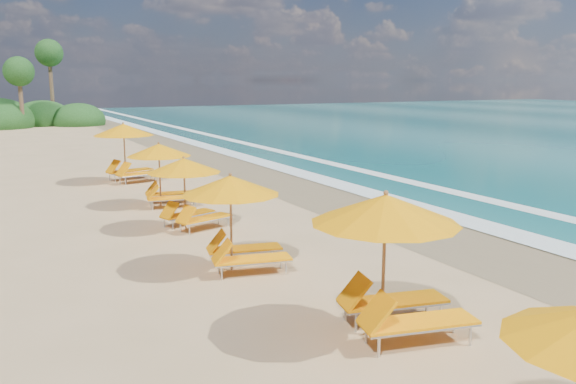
{
  "coord_description": "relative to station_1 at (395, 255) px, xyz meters",
  "views": [
    {
      "loc": [
        -7.36,
        -14.04,
        4.23
      ],
      "look_at": [
        0.0,
        0.0,
        1.2
      ],
      "focal_mm": 36.52,
      "sensor_mm": 36.0,
      "label": 1
    }
  ],
  "objects": [
    {
      "name": "ground",
      "position": [
        1.48,
        6.62,
        -1.4
      ],
      "size": [
        160.0,
        160.0,
        0.0
      ],
      "primitive_type": "plane",
      "color": "tan",
      "rests_on": "ground"
    },
    {
      "name": "wet_sand",
      "position": [
        5.48,
        6.62,
        -1.39
      ],
      "size": [
        4.0,
        160.0,
        0.01
      ],
      "primitive_type": "cube",
      "color": "olive",
      "rests_on": "ground"
    },
    {
      "name": "surf_foam",
      "position": [
        8.18,
        6.62,
        -1.37
      ],
      "size": [
        4.0,
        160.0,
        0.01
      ],
      "color": "white",
      "rests_on": "ground"
    },
    {
      "name": "station_1",
      "position": [
        0.0,
        0.0,
        0.0
      ],
      "size": [
        3.04,
        2.93,
        2.49
      ],
      "rotation": [
        0.0,
        0.0,
        -0.22
      ],
      "color": "olive",
      "rests_on": "ground"
    },
    {
      "name": "station_2",
      "position": [
        -0.94,
        4.4,
        -0.15
      ],
      "size": [
        2.72,
        2.61,
        2.23
      ],
      "rotation": [
        0.0,
        0.0,
        -0.22
      ],
      "color": "olive",
      "rests_on": "ground"
    },
    {
      "name": "station_3",
      "position": [
        -0.72,
        8.52,
        -0.2
      ],
      "size": [
        2.68,
        2.61,
        2.13
      ],
      "rotation": [
        0.0,
        0.0,
        0.3
      ],
      "color": "olive",
      "rests_on": "ground"
    },
    {
      "name": "station_4",
      "position": [
        -0.47,
        11.94,
        -0.17
      ],
      "size": [
        2.63,
        2.52,
        2.2
      ],
      "rotation": [
        0.0,
        0.0,
        -0.18
      ],
      "color": "olive",
      "rests_on": "ground"
    },
    {
      "name": "station_5",
      "position": [
        -0.44,
        17.37,
        0.02
      ],
      "size": [
        3.11,
        3.0,
        2.53
      ],
      "rotation": [
        0.0,
        0.0,
        0.24
      ],
      "color": "olive",
      "rests_on": "ground"
    }
  ]
}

